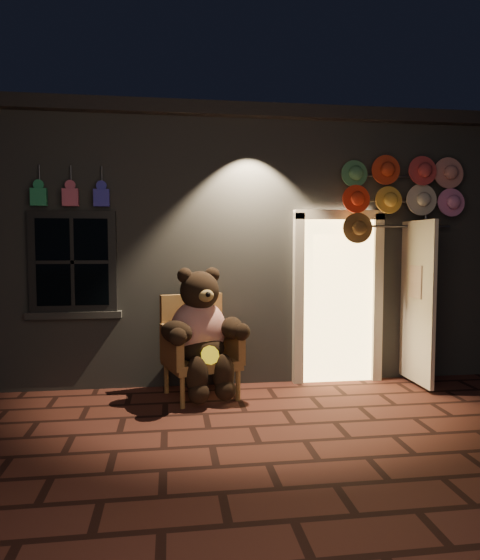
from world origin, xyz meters
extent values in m
plane|color=#4F251E|center=(0.00, 0.00, 0.00)|extent=(60.00, 60.00, 0.00)
cube|color=slate|center=(0.00, 4.00, 1.65)|extent=(7.00, 5.00, 3.30)
cube|color=black|center=(0.00, 4.00, 3.38)|extent=(7.30, 5.30, 0.16)
cube|color=black|center=(-1.90, 1.46, 1.55)|extent=(1.00, 0.10, 1.20)
cube|color=black|center=(-1.90, 1.43, 1.55)|extent=(0.82, 0.06, 1.02)
cube|color=slate|center=(-1.90, 1.46, 0.92)|extent=(1.10, 0.14, 0.08)
cube|color=#FFCF72|center=(1.35, 1.48, 1.05)|extent=(0.92, 0.10, 2.10)
cube|color=beige|center=(0.83, 1.44, 1.05)|extent=(0.12, 0.12, 2.20)
cube|color=beige|center=(1.87, 1.44, 1.05)|extent=(0.12, 0.12, 2.20)
cube|color=beige|center=(1.35, 1.44, 2.13)|extent=(1.16, 0.12, 0.12)
cube|color=beige|center=(2.25, 1.10, 1.05)|extent=(0.05, 0.80, 2.00)
cube|color=#268D57|center=(-2.25, 1.38, 2.30)|extent=(0.18, 0.07, 0.20)
cylinder|color=#59595E|center=(-2.25, 1.44, 2.55)|extent=(0.02, 0.02, 0.25)
cube|color=#C24F6A|center=(-1.90, 1.38, 2.30)|extent=(0.18, 0.07, 0.20)
cylinder|color=#59595E|center=(-1.90, 1.44, 2.55)|extent=(0.02, 0.02, 0.25)
cube|color=#3431AB|center=(-1.55, 1.38, 2.30)|extent=(0.18, 0.07, 0.20)
cylinder|color=#59595E|center=(-1.55, 1.44, 2.55)|extent=(0.02, 0.02, 0.25)
cube|color=olive|center=(-0.42, 1.01, 0.40)|extent=(0.93, 0.90, 0.11)
cube|color=olive|center=(-0.52, 1.33, 0.78)|extent=(0.75, 0.30, 0.76)
cube|color=olive|center=(-0.76, 0.89, 0.62)|extent=(0.27, 0.65, 0.44)
cube|color=olive|center=(-0.07, 1.10, 0.62)|extent=(0.27, 0.65, 0.44)
cylinder|color=olive|center=(-0.65, 0.63, 0.17)|extent=(0.05, 0.05, 0.35)
cylinder|color=olive|center=(-0.02, 0.82, 0.17)|extent=(0.05, 0.05, 0.35)
cylinder|color=olive|center=(-0.82, 1.21, 0.17)|extent=(0.05, 0.05, 0.35)
cylinder|color=olive|center=(-0.20, 1.40, 0.17)|extent=(0.05, 0.05, 0.35)
ellipsoid|color=red|center=(-0.45, 1.05, 0.78)|extent=(0.78, 0.69, 0.69)
ellipsoid|color=black|center=(-0.43, 0.98, 0.57)|extent=(0.65, 0.60, 0.33)
sphere|color=black|center=(-0.44, 1.01, 1.23)|extent=(0.56, 0.56, 0.45)
sphere|color=black|center=(-0.60, 0.99, 1.41)|extent=(0.17, 0.17, 0.17)
sphere|color=black|center=(-0.29, 1.08, 1.41)|extent=(0.17, 0.17, 0.17)
ellipsoid|color=olive|center=(-0.38, 0.81, 1.19)|extent=(0.20, 0.17, 0.14)
ellipsoid|color=black|center=(-0.71, 0.75, 0.81)|extent=(0.47, 0.51, 0.25)
ellipsoid|color=black|center=(-0.07, 0.94, 0.81)|extent=(0.28, 0.47, 0.25)
ellipsoid|color=black|center=(-0.49, 0.66, 0.34)|extent=(0.25, 0.25, 0.43)
ellipsoid|color=black|center=(-0.20, 0.74, 0.34)|extent=(0.25, 0.25, 0.43)
sphere|color=black|center=(-0.48, 0.60, 0.17)|extent=(0.23, 0.23, 0.23)
sphere|color=black|center=(-0.18, 0.69, 0.17)|extent=(0.23, 0.23, 0.23)
cylinder|color=yellow|center=(-0.34, 0.70, 0.55)|extent=(0.23, 0.14, 0.21)
cylinder|color=#59595E|center=(2.48, 1.38, 1.41)|extent=(0.04, 0.04, 2.82)
cylinder|color=#59595E|center=(2.17, 1.36, 2.61)|extent=(1.25, 0.03, 0.03)
cylinder|color=#59595E|center=(2.17, 1.36, 2.30)|extent=(1.25, 0.03, 0.03)
cylinder|color=#59595E|center=(2.17, 1.36, 1.99)|extent=(1.25, 0.03, 0.03)
cylinder|color=#4A8A57|center=(1.50, 1.30, 2.67)|extent=(0.36, 0.11, 0.36)
cylinder|color=red|center=(1.92, 1.27, 2.67)|extent=(0.36, 0.11, 0.36)
cylinder|color=#C93C3F|center=(2.34, 1.24, 2.67)|extent=(0.36, 0.11, 0.36)
cylinder|color=#DA8881|center=(2.75, 1.30, 2.67)|extent=(0.36, 0.11, 0.36)
cylinder|color=#FF3619|center=(1.50, 1.27, 2.30)|extent=(0.36, 0.11, 0.36)
cylinder|color=yellow|center=(1.92, 1.24, 2.30)|extent=(0.36, 0.11, 0.36)
cylinder|color=beige|center=(2.34, 1.30, 2.30)|extent=(0.36, 0.11, 0.36)
cylinder|color=pink|center=(2.75, 1.27, 2.30)|extent=(0.36, 0.11, 0.36)
cylinder|color=brown|center=(1.50, 1.24, 1.93)|extent=(0.36, 0.11, 0.36)
camera|label=1|loc=(-0.76, -4.64, 1.75)|focal=32.00mm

